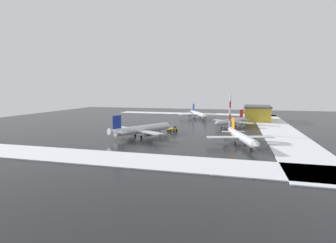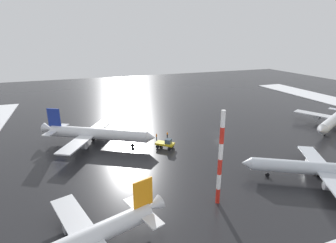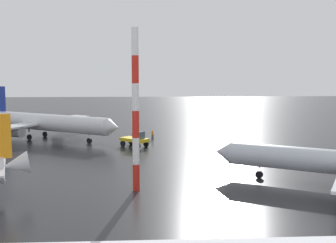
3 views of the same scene
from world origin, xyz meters
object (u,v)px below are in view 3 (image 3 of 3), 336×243
(airplane_parked_portside, at_px, (44,122))
(ground_crew_mid_apron, at_px, (152,134))
(pushback_tug, at_px, (136,139))
(ground_crew_beside_wing, at_px, (134,135))
(antenna_mast, at_px, (136,111))

(airplane_parked_portside, xyz_separation_m, ground_crew_mid_apron, (19.02, -1.74, -2.05))
(airplane_parked_portside, height_order, pushback_tug, airplane_parked_portside)
(pushback_tug, xyz_separation_m, ground_crew_beside_wing, (-0.47, 6.25, -0.31))
(ground_crew_beside_wing, bearing_deg, pushback_tug, 83.63)
(airplane_parked_portside, xyz_separation_m, pushback_tug, (16.20, -8.42, -1.74))
(pushback_tug, height_order, antenna_mast, antenna_mast)
(ground_crew_beside_wing, xyz_separation_m, antenna_mast, (1.08, -30.63, 7.20))
(ground_crew_mid_apron, bearing_deg, antenna_mast, -7.89)
(ground_crew_beside_wing, bearing_deg, ground_crew_mid_apron, 176.78)
(ground_crew_mid_apron, bearing_deg, airplane_parked_portside, -99.05)
(airplane_parked_portside, bearing_deg, ground_crew_mid_apron, 25.38)
(ground_crew_mid_apron, bearing_deg, ground_crew_beside_wing, -86.40)
(pushback_tug, height_order, ground_crew_mid_apron, pushback_tug)
(airplane_parked_portside, relative_size, ground_crew_beside_wing, 16.22)
(airplane_parked_portside, relative_size, antenna_mast, 1.70)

